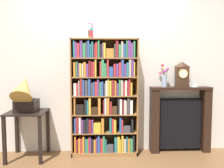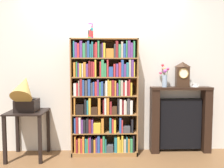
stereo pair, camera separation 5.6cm
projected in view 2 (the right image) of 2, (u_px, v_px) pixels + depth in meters
name	position (u px, v px, depth m)	size (l,w,h in m)	color
ground_plane	(105.00, 158.00, 3.40)	(7.52, 6.40, 0.02)	brown
wall_back	(106.00, 69.00, 3.63)	(4.52, 0.08, 2.60)	silver
bookshelf	(104.00, 98.00, 3.46)	(0.99, 0.30, 1.75)	olive
cup_stack	(90.00, 31.00, 3.39)	(0.08, 0.08, 0.22)	purple
side_table_left	(28.00, 122.00, 3.35)	(0.55, 0.52, 0.70)	black
gramophone	(25.00, 93.00, 3.24)	(0.30, 0.49, 0.59)	black
fireplace_mantel	(180.00, 120.00, 3.60)	(0.94, 0.21, 1.03)	black
mantel_clock	(182.00, 74.00, 3.52)	(0.19, 0.12, 0.39)	#382316
flower_vase	(165.00, 77.00, 3.53)	(0.14, 0.16, 0.36)	#99B2D1
teacup_with_saucer	(195.00, 86.00, 3.54)	(0.12, 0.12, 0.05)	white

